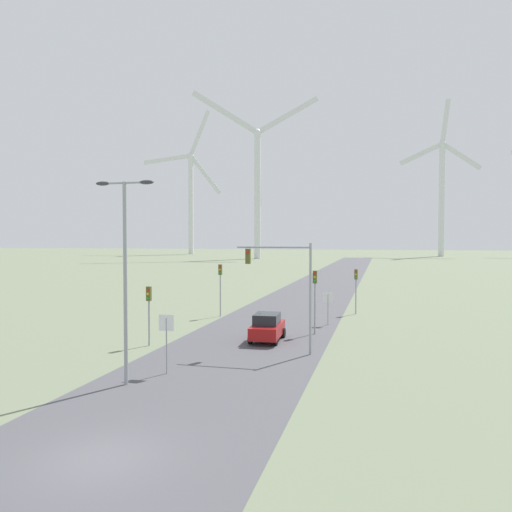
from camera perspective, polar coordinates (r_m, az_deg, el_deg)
name	(u,v)px	position (r m, az deg, el deg)	size (l,w,h in m)	color
ground_plane	(102,459)	(17.17, -17.24, -21.25)	(600.00, 600.00, 0.00)	#667056
road_surface	(313,293)	(62.36, 6.51, -4.24)	(10.00, 240.00, 0.01)	#47474C
streetlamp	(125,257)	(23.65, -14.73, -0.08)	(2.91, 0.32, 9.40)	#93999E
stop_sign_near	(166,332)	(25.54, -10.20, -8.60)	(0.81, 0.07, 2.96)	#93999E
stop_sign_far	(328,302)	(39.48, 8.23, -5.24)	(0.81, 0.07, 2.57)	#93999E
traffic_light_post_near_left	(149,302)	(32.21, -12.16, -5.20)	(0.28, 0.33, 3.74)	#93999E
traffic_light_post_near_right	(315,288)	(35.49, 6.75, -3.64)	(0.28, 0.34, 4.50)	#93999E
traffic_light_post_mid_left	(220,279)	(43.33, -4.11, -2.59)	(0.28, 0.34, 4.53)	#93999E
traffic_light_post_mid_right	(356,281)	(45.54, 11.35, -2.85)	(0.28, 0.33, 4.02)	#93999E
traffic_light_mast_overhead	(285,275)	(29.32, 3.38, -2.22)	(4.48, 0.34, 6.50)	#93999E
car_approaching	(267,327)	(33.23, 1.29, -8.13)	(2.02, 4.19, 1.83)	maroon
wind_turbine_far_left	(191,192)	(222.55, -7.46, 7.22)	(33.89, 6.85, 62.86)	silver
wind_turbine_left	(257,178)	(169.58, 0.16, 8.92)	(39.14, 19.88, 55.75)	silver
wind_turbine_center	(442,187)	(204.60, 20.47, 7.35)	(29.61, 4.37, 59.70)	silver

